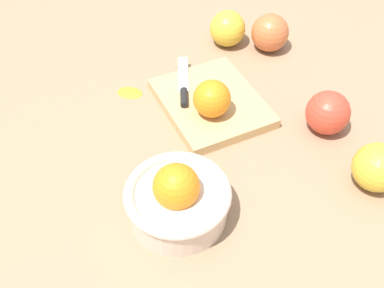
% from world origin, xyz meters
% --- Properties ---
extents(ground_plane, '(2.40, 2.40, 0.00)m').
position_xyz_m(ground_plane, '(0.00, 0.00, 0.00)').
color(ground_plane, '#997556').
extents(bowl, '(0.16, 0.16, 0.11)m').
position_xyz_m(bowl, '(-0.15, 0.14, 0.04)').
color(bowl, beige).
rests_on(bowl, ground_plane).
extents(cutting_board, '(0.24, 0.20, 0.02)m').
position_xyz_m(cutting_board, '(0.07, 0.01, 0.01)').
color(cutting_board, tan).
rests_on(cutting_board, ground_plane).
extents(orange_on_board, '(0.07, 0.07, 0.07)m').
position_xyz_m(orange_on_board, '(0.03, 0.02, 0.05)').
color(orange_on_board, orange).
rests_on(orange_on_board, cutting_board).
extents(knife, '(0.15, 0.06, 0.01)m').
position_xyz_m(knife, '(0.11, 0.05, 0.02)').
color(knife, silver).
rests_on(knife, cutting_board).
extents(apple_front_left, '(0.08, 0.08, 0.08)m').
position_xyz_m(apple_front_left, '(-0.05, -0.17, 0.04)').
color(apple_front_left, '#D6422D').
rests_on(apple_front_left, ground_plane).
extents(apple_front_right, '(0.08, 0.08, 0.08)m').
position_xyz_m(apple_front_right, '(0.21, -0.18, 0.04)').
color(apple_front_right, '#CC6638').
rests_on(apple_front_right, ground_plane).
extents(apple_front_right_2, '(0.08, 0.08, 0.08)m').
position_xyz_m(apple_front_right_2, '(0.26, -0.10, 0.04)').
color(apple_front_right_2, gold).
rests_on(apple_front_right_2, ground_plane).
extents(apple_front_left_2, '(0.08, 0.08, 0.08)m').
position_xyz_m(apple_front_left_2, '(-0.19, -0.18, 0.04)').
color(apple_front_left_2, gold).
rests_on(apple_front_left_2, ground_plane).
extents(citrus_peel, '(0.06, 0.06, 0.01)m').
position_xyz_m(citrus_peel, '(0.16, 0.15, 0.00)').
color(citrus_peel, orange).
rests_on(citrus_peel, ground_plane).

